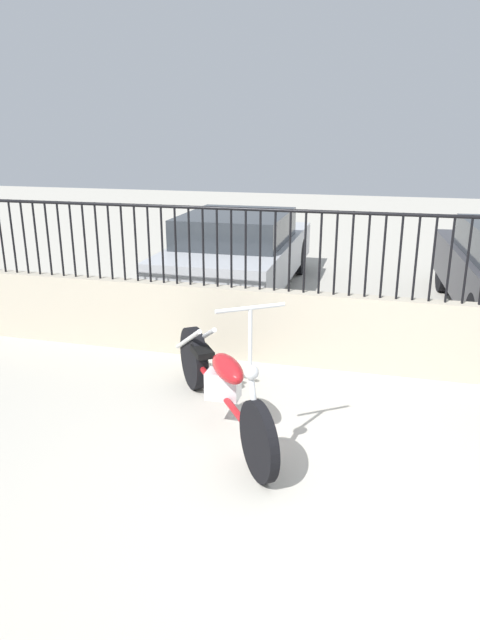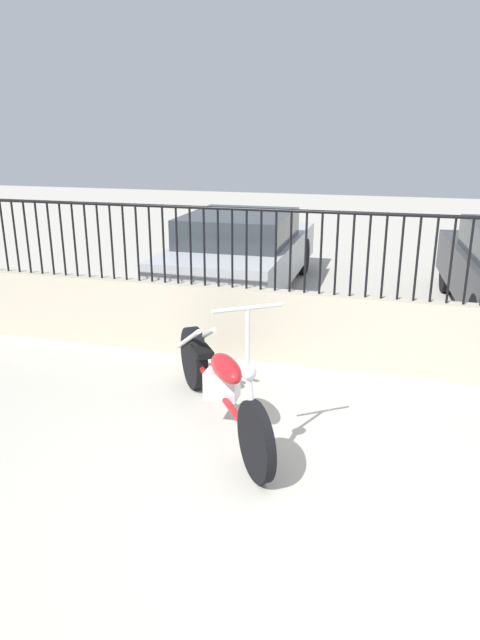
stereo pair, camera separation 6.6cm
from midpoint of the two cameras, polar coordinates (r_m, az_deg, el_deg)
name	(u,v)px [view 2 (the right image)]	position (r m, az deg, el deg)	size (l,w,h in m)	color
ground_plane	(312,495)	(4.23, 7.64, -16.96)	(40.00, 40.00, 0.00)	#B7B2A5
low_wall	(347,333)	(6.14, 10.98, -1.27)	(9.02, 0.18, 0.81)	#B2A893
fence_railing	(353,243)	(5.90, 11.55, 7.58)	(9.02, 0.04, 0.87)	black
motorcycle_red	(216,379)	(4.99, -2.03, -5.90)	(1.48, 2.01, 1.28)	black
car_silver	(242,251)	(9.08, 0.38, 6.95)	(1.75, 4.07, 1.24)	black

